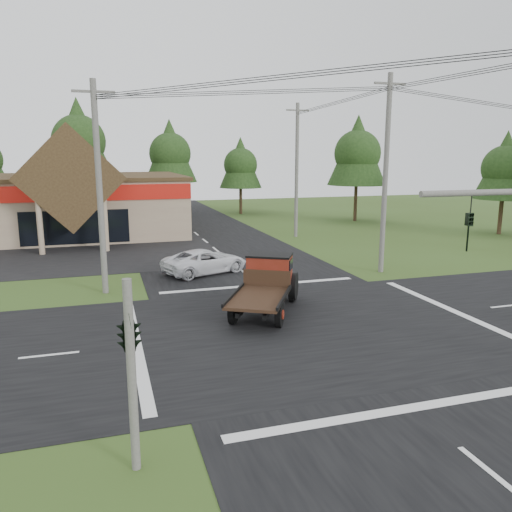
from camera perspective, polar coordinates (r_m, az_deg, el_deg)
name	(u,v)px	position (r m, az deg, el deg)	size (l,w,h in m)	color
ground	(311,327)	(20.76, 6.34, -8.12)	(120.00, 120.00, 0.00)	#364C1B
road_ns	(311,327)	(20.76, 6.34, -8.10)	(12.00, 120.00, 0.02)	black
road_ew	(311,327)	(20.76, 6.34, -8.09)	(120.00, 12.00, 0.02)	black
parking_apron	(13,258)	(38.05, -26.03, -0.21)	(28.00, 14.00, 0.02)	black
cvs_building	(8,204)	(48.30, -26.46, 5.31)	(30.40, 18.20, 9.19)	gray
traffic_signal_corner	(128,316)	(11.13, -14.39, -6.71)	(0.53, 2.48, 4.40)	#595651
utility_pole_nw	(99,187)	(25.96, -17.47, 7.51)	(2.00, 0.30, 10.50)	#595651
utility_pole_ne	(386,173)	(30.42, 14.59, 9.11)	(2.00, 0.30, 11.50)	#595651
utility_pole_n	(297,170)	(42.98, 4.67, 9.80)	(2.00, 0.30, 11.20)	#595651
tree_row_c	(79,139)	(58.98, -19.63, 12.52)	(7.28, 7.28, 13.13)	#332316
tree_row_d	(170,152)	(60.44, -9.80, 11.69)	(6.16, 6.16, 11.11)	#332316
tree_row_e	(240,163)	(60.06, -1.79, 10.56)	(5.04, 5.04, 9.09)	#332316
tree_side_ne	(358,151)	(54.46, 11.53, 11.67)	(6.16, 6.16, 11.11)	#332316
tree_side_e_near	(505,166)	(49.39, 26.60, 9.20)	(5.04, 5.04, 9.09)	#332316
antique_flatbed_truck	(265,286)	(22.15, 0.98, -3.43)	(2.27, 5.96, 2.49)	#60190D
white_pickup	(205,261)	(29.93, -5.82, -0.60)	(2.39, 5.18, 1.44)	silver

